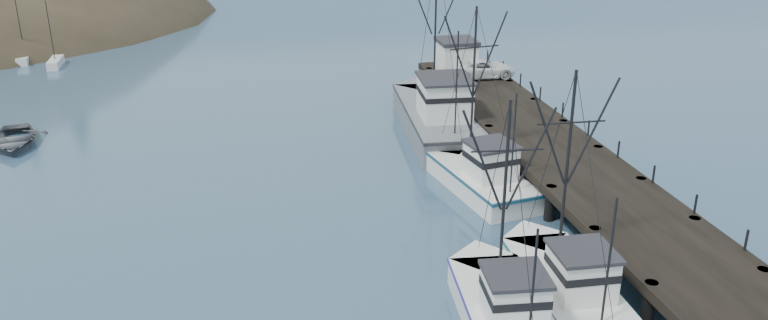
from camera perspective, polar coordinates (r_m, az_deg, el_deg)
pier at (r=45.92m, az=13.09°, el=0.43°), size 6.00×44.00×2.00m
moored_sailboats at (r=82.89m, az=-27.01°, el=7.09°), size 12.95×20.96×6.35m
trawler_near at (r=33.94m, az=13.61°, el=-9.20°), size 3.71×10.24×10.53m
trawler_mid at (r=31.77m, az=9.07°, el=-11.14°), size 4.06×9.82×9.89m
trawler_far at (r=44.40m, az=7.12°, el=-1.11°), size 4.89×10.62×10.90m
work_vessel at (r=53.36m, az=4.10°, el=3.42°), size 5.69×15.82×13.17m
pier_shed at (r=61.15m, az=5.53°, el=7.88°), size 3.00×3.20×2.80m
pickup_truck at (r=60.30m, az=7.55°, el=6.92°), size 5.24×2.42×1.46m
motorboat at (r=56.85m, az=-26.34°, el=1.00°), size 5.08×6.47×1.22m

